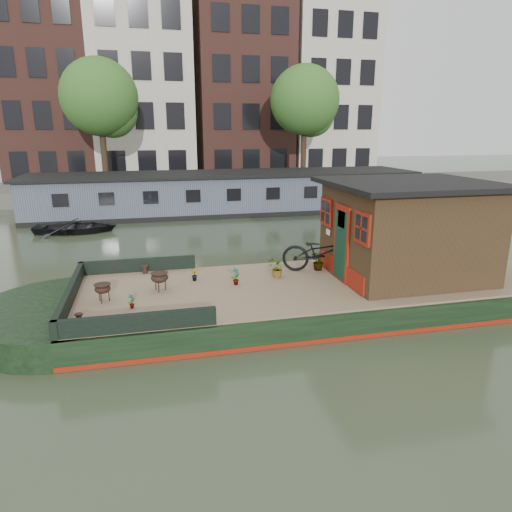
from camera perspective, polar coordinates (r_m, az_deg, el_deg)
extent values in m
plane|color=#303C26|center=(11.71, 8.37, -6.16)|extent=(120.00, 120.00, 0.00)
cube|color=black|center=(11.60, 8.42, -4.78)|extent=(12.00, 4.00, 0.60)
cylinder|color=black|center=(10.99, -22.30, -7.00)|extent=(4.00, 4.00, 0.60)
cube|color=maroon|center=(11.69, 8.38, -5.89)|extent=(12.02, 4.02, 0.10)
cube|color=#7B634C|center=(11.50, 8.49, -3.26)|extent=(11.80, 3.80, 0.05)
cube|color=black|center=(10.80, -22.17, -4.41)|extent=(0.12, 4.00, 0.35)
cube|color=black|center=(12.49, -14.51, -1.11)|extent=(3.00, 0.12, 0.35)
cube|color=black|center=(8.87, -14.76, -8.05)|extent=(3.00, 0.12, 0.35)
cube|color=black|center=(12.17, 18.39, 2.89)|extent=(3.50, 3.00, 2.30)
cube|color=black|center=(11.98, 18.89, 8.55)|extent=(4.00, 3.50, 0.12)
cube|color=maroon|center=(11.39, 10.65, 1.57)|extent=(0.06, 0.80, 1.90)
cube|color=black|center=(11.39, 10.54, 1.32)|extent=(0.04, 0.64, 1.70)
cube|color=maroon|center=(10.33, 13.15, 3.42)|extent=(0.06, 0.72, 0.72)
cube|color=maroon|center=(12.21, 8.80, 5.46)|extent=(0.06, 0.72, 0.72)
imported|color=black|center=(12.05, 8.21, 0.45)|extent=(2.18, 1.51, 1.09)
imported|color=#974D2B|center=(11.05, -2.55, -2.55)|extent=(0.28, 0.27, 0.44)
imported|color=maroon|center=(11.48, -7.72, -2.34)|extent=(0.16, 0.19, 0.30)
imported|color=#B35E34|center=(11.62, 2.61, -1.56)|extent=(0.54, 0.52, 0.47)
imported|color=brown|center=(12.31, 7.80, -0.61)|extent=(0.28, 0.28, 0.51)
imported|color=#9B4F2D|center=(9.98, -15.30, -5.46)|extent=(0.19, 0.21, 0.33)
cylinder|color=black|center=(12.29, -13.70, -1.63)|extent=(0.20, 0.20, 0.22)
cylinder|color=black|center=(9.64, -21.25, -7.22)|extent=(0.16, 0.16, 0.18)
imported|color=black|center=(21.21, -21.65, 3.72)|extent=(3.63, 2.75, 0.71)
cube|color=#485360|center=(24.65, -3.66, 7.82)|extent=(20.00, 4.00, 2.00)
cube|color=black|center=(24.53, -3.70, 10.25)|extent=(20.40, 4.40, 0.12)
cube|color=black|center=(24.78, -3.62, 5.80)|extent=(20.00, 4.05, 0.24)
cube|color=#47443F|center=(31.09, -5.72, 8.35)|extent=(60.00, 6.00, 0.90)
cube|color=#562F27|center=(38.24, -24.35, 19.04)|extent=(6.00, 8.00, 15.00)
cube|color=#B7B2A3|center=(37.78, -14.10, 21.11)|extent=(7.00, 8.00, 16.50)
cube|color=#562F27|center=(38.50, -2.05, 20.67)|extent=(7.00, 8.00, 15.50)
cube|color=#B7B2A3|center=(40.50, 8.37, 20.63)|extent=(6.50, 8.00, 16.00)
cylinder|color=#332316|center=(29.20, -18.45, 12.02)|extent=(0.36, 0.36, 4.00)
sphere|color=#234D19|center=(29.23, -19.01, 18.28)|extent=(4.40, 4.40, 4.40)
sphere|color=#234D19|center=(29.44, -17.61, 16.80)|extent=(3.00, 3.00, 3.00)
cylinder|color=#332316|center=(30.83, 5.95, 12.86)|extent=(0.36, 0.36, 4.00)
sphere|color=#234D19|center=(30.85, 6.13, 18.80)|extent=(4.40, 4.40, 4.40)
sphere|color=#234D19|center=(31.29, 6.98, 17.26)|extent=(3.00, 3.00, 3.00)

